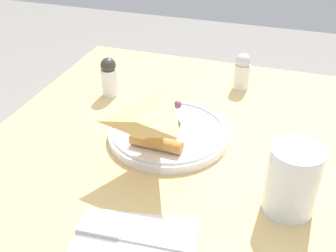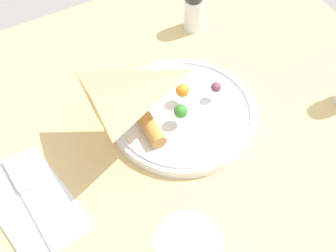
{
  "view_description": "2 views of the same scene",
  "coord_description": "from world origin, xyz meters",
  "px_view_note": "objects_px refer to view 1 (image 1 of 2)",
  "views": [
    {
      "loc": [
        0.1,
        -0.62,
        1.23
      ],
      "look_at": [
        -0.1,
        -0.0,
        0.81
      ],
      "focal_mm": 45.0,
      "sensor_mm": 36.0,
      "label": 1
    },
    {
      "loc": [
        0.34,
        -0.24,
        1.41
      ],
      "look_at": [
        -0.09,
        -0.0,
        0.79
      ],
      "focal_mm": 55.0,
      "sensor_mm": 36.0,
      "label": 2
    }
  ],
  "objects_px": {
    "plate_pizza": "(169,131)",
    "salt_shaker": "(242,71)",
    "napkin_folded": "(135,240)",
    "butter_knife": "(129,236)",
    "pepper_shaker": "(109,77)",
    "dining_table": "(214,207)",
    "milk_glass": "(292,183)"
  },
  "relations": [
    {
      "from": "milk_glass",
      "to": "pepper_shaker",
      "type": "height_order",
      "value": "milk_glass"
    },
    {
      "from": "milk_glass",
      "to": "salt_shaker",
      "type": "relative_size",
      "value": 1.29
    },
    {
      "from": "napkin_folded",
      "to": "butter_knife",
      "type": "bearing_deg",
      "value": -175.69
    },
    {
      "from": "plate_pizza",
      "to": "salt_shaker",
      "type": "relative_size",
      "value": 2.69
    },
    {
      "from": "plate_pizza",
      "to": "milk_glass",
      "type": "relative_size",
      "value": 2.08
    },
    {
      "from": "plate_pizza",
      "to": "pepper_shaker",
      "type": "height_order",
      "value": "pepper_shaker"
    },
    {
      "from": "milk_glass",
      "to": "salt_shaker",
      "type": "distance_m",
      "value": 0.41
    },
    {
      "from": "butter_knife",
      "to": "salt_shaker",
      "type": "relative_size",
      "value": 2.04
    },
    {
      "from": "dining_table",
      "to": "butter_knife",
      "type": "xyz_separation_m",
      "value": [
        -0.08,
        -0.23,
        0.13
      ]
    },
    {
      "from": "plate_pizza",
      "to": "pepper_shaker",
      "type": "distance_m",
      "value": 0.22
    },
    {
      "from": "dining_table",
      "to": "milk_glass",
      "type": "height_order",
      "value": "milk_glass"
    },
    {
      "from": "pepper_shaker",
      "to": "milk_glass",
      "type": "bearing_deg",
      "value": -31.48
    },
    {
      "from": "salt_shaker",
      "to": "milk_glass",
      "type": "bearing_deg",
      "value": -70.07
    },
    {
      "from": "napkin_folded",
      "to": "butter_knife",
      "type": "xyz_separation_m",
      "value": [
        -0.01,
        -0.0,
        0.0
      ]
    },
    {
      "from": "napkin_folded",
      "to": "dining_table",
      "type": "bearing_deg",
      "value": 72.91
    },
    {
      "from": "butter_knife",
      "to": "plate_pizza",
      "type": "bearing_deg",
      "value": 91.58
    },
    {
      "from": "butter_knife",
      "to": "salt_shaker",
      "type": "xyz_separation_m",
      "value": [
        0.07,
        0.52,
        0.04
      ]
    },
    {
      "from": "butter_knife",
      "to": "napkin_folded",
      "type": "bearing_deg",
      "value": 0.0
    },
    {
      "from": "salt_shaker",
      "to": "pepper_shaker",
      "type": "height_order",
      "value": "pepper_shaker"
    },
    {
      "from": "dining_table",
      "to": "salt_shaker",
      "type": "height_order",
      "value": "salt_shaker"
    },
    {
      "from": "plate_pizza",
      "to": "pepper_shaker",
      "type": "relative_size",
      "value": 2.57
    },
    {
      "from": "milk_glass",
      "to": "napkin_folded",
      "type": "bearing_deg",
      "value": -145.95
    },
    {
      "from": "plate_pizza",
      "to": "napkin_folded",
      "type": "relative_size",
      "value": 1.23
    },
    {
      "from": "plate_pizza",
      "to": "butter_knife",
      "type": "relative_size",
      "value": 1.31
    },
    {
      "from": "milk_glass",
      "to": "napkin_folded",
      "type": "relative_size",
      "value": 0.59
    },
    {
      "from": "napkin_folded",
      "to": "salt_shaker",
      "type": "height_order",
      "value": "salt_shaker"
    },
    {
      "from": "plate_pizza",
      "to": "salt_shaker",
      "type": "bearing_deg",
      "value": 68.75
    },
    {
      "from": "dining_table",
      "to": "salt_shaker",
      "type": "xyz_separation_m",
      "value": [
        -0.01,
        0.29,
        0.17
      ]
    },
    {
      "from": "dining_table",
      "to": "pepper_shaker",
      "type": "relative_size",
      "value": 9.85
    },
    {
      "from": "plate_pizza",
      "to": "pepper_shaker",
      "type": "bearing_deg",
      "value": 145.63
    },
    {
      "from": "dining_table",
      "to": "plate_pizza",
      "type": "distance_m",
      "value": 0.18
    },
    {
      "from": "dining_table",
      "to": "plate_pizza",
      "type": "bearing_deg",
      "value": 161.64
    }
  ]
}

